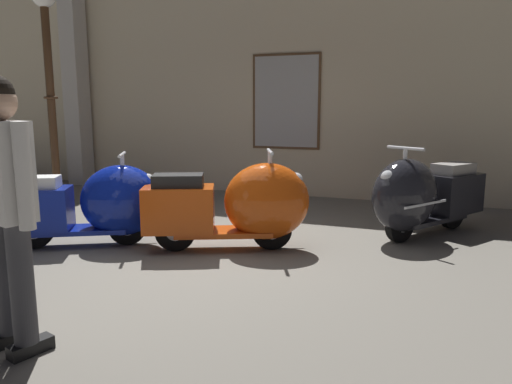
% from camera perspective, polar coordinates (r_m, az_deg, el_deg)
% --- Properties ---
extents(ground_plane, '(60.00, 60.00, 0.00)m').
position_cam_1_polar(ground_plane, '(5.16, -7.53, -7.39)').
color(ground_plane, slate).
extents(showroom_back_wall, '(18.00, 0.63, 3.88)m').
position_cam_1_polar(showroom_back_wall, '(8.54, 3.55, 12.71)').
color(showroom_back_wall, beige).
rests_on(showroom_back_wall, ground).
extents(scooter_0, '(1.71, 1.23, 1.03)m').
position_cam_1_polar(scooter_0, '(5.64, -18.28, -1.38)').
color(scooter_0, black).
rests_on(scooter_0, ground).
extents(scooter_1, '(1.82, 1.17, 1.08)m').
position_cam_1_polar(scooter_1, '(5.21, -1.88, -1.53)').
color(scooter_1, black).
rests_on(scooter_1, ground).
extents(scooter_2, '(1.41, 1.77, 1.09)m').
position_cam_1_polar(scooter_2, '(6.02, 18.70, -0.43)').
color(scooter_2, black).
rests_on(scooter_2, ground).
extents(lamppost, '(0.33, 0.33, 3.18)m').
position_cam_1_polar(lamppost, '(7.45, -23.10, 12.36)').
color(lamppost, '#472D19').
rests_on(lamppost, ground).
extents(visitor_0, '(0.56, 0.35, 1.72)m').
position_cam_1_polar(visitor_0, '(3.31, -27.35, -0.54)').
color(visitor_0, black).
rests_on(visitor_0, ground).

